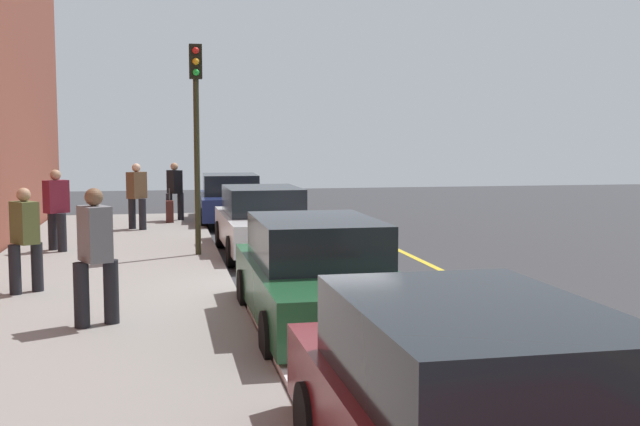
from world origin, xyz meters
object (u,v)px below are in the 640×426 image
object	(u,v)px
parked_car_navy	(230,199)
rolling_suitcase	(170,211)
pedestrian_burgundy_coat	(56,208)
parked_car_maroon	(482,423)
pedestrian_black_coat	(175,190)
parked_car_white	(263,221)
pedestrian_olive_coat	(25,237)
pedestrian_brown_coat	(137,194)
pedestrian_grey_coat	(95,253)
parked_car_green	(318,275)
traffic_light_pole	(196,114)

from	to	relation	value
parked_car_navy	rolling_suitcase	xyz separation A→B (m)	(0.50, -1.82, -0.29)
pedestrian_burgundy_coat	rolling_suitcase	world-z (taller)	pedestrian_burgundy_coat
parked_car_maroon	pedestrian_black_coat	world-z (taller)	pedestrian_black_coat
parked_car_white	pedestrian_black_coat	bearing A→B (deg)	-164.08
parked_car_navy	pedestrian_olive_coat	world-z (taller)	pedestrian_olive_coat
pedestrian_brown_coat	rolling_suitcase	world-z (taller)	pedestrian_brown_coat
parked_car_maroon	rolling_suitcase	distance (m)	18.54
pedestrian_grey_coat	rolling_suitcase	xyz separation A→B (m)	(-12.64, 1.03, -0.64)
parked_car_white	pedestrian_olive_coat	xyz separation A→B (m)	(4.25, -4.32, 0.28)
pedestrian_olive_coat	pedestrian_brown_coat	size ratio (longest dim) A/B	0.94
parked_car_navy	pedestrian_black_coat	world-z (taller)	pedestrian_black_coat
parked_car_white	rolling_suitcase	distance (m)	6.27
parked_car_navy	pedestrian_burgundy_coat	xyz separation A→B (m)	(5.93, -4.27, 0.34)
parked_car_green	traffic_light_pole	size ratio (longest dim) A/B	1.05
pedestrian_grey_coat	pedestrian_olive_coat	bearing A→B (deg)	-152.56
parked_car_navy	rolling_suitcase	size ratio (longest dim) A/B	4.53
parked_car_green	rolling_suitcase	xyz separation A→B (m)	(-12.91, -1.87, -0.29)
pedestrian_burgundy_coat	pedestrian_brown_coat	distance (m)	4.12
pedestrian_grey_coat	pedestrian_black_coat	world-z (taller)	pedestrian_grey_coat
parked_car_green	rolling_suitcase	bearing A→B (deg)	-171.76
parked_car_maroon	rolling_suitcase	xyz separation A→B (m)	(-18.45, -1.85, -0.29)
pedestrian_grey_coat	pedestrian_black_coat	xyz separation A→B (m)	(-13.19, 1.19, -0.04)
parked_car_navy	parked_car_white	xyz separation A→B (m)	(6.43, 0.19, 0.00)
pedestrian_black_coat	traffic_light_pole	distance (m)	7.43
pedestrian_grey_coat	traffic_light_pole	world-z (taller)	traffic_light_pole
pedestrian_grey_coat	pedestrian_brown_coat	size ratio (longest dim) A/B	1.01
parked_car_maroon	pedestrian_grey_coat	distance (m)	6.49
parked_car_maroon	rolling_suitcase	size ratio (longest dim) A/B	4.79
parked_car_maroon	pedestrian_burgundy_coat	bearing A→B (deg)	-161.73
pedestrian_grey_coat	rolling_suitcase	world-z (taller)	pedestrian_grey_coat
pedestrian_black_coat	pedestrian_brown_coat	bearing A→B (deg)	-25.46
parked_car_green	pedestrian_black_coat	size ratio (longest dim) A/B	2.67
pedestrian_black_coat	traffic_light_pole	bearing A→B (deg)	3.06
pedestrian_brown_coat	parked_car_green	bearing A→B (deg)	13.63
parked_car_navy	traffic_light_pole	world-z (taller)	traffic_light_pole
parked_car_white	traffic_light_pole	distance (m)	2.84
parked_car_navy	pedestrian_grey_coat	distance (m)	13.46
pedestrian_black_coat	pedestrian_burgundy_coat	world-z (taller)	pedestrian_burgundy_coat
pedestrian_black_coat	rolling_suitcase	xyz separation A→B (m)	(0.55, -0.16, -0.60)
parked_car_white	pedestrian_brown_coat	xyz separation A→B (m)	(-4.31, -2.88, 0.34)
pedestrian_grey_coat	pedestrian_brown_coat	world-z (taller)	pedestrian_grey_coat
parked_car_white	pedestrian_grey_coat	world-z (taller)	pedestrian_grey_coat
parked_car_white	pedestrian_black_coat	size ratio (longest dim) A/B	2.69
parked_car_green	rolling_suitcase	world-z (taller)	parked_car_green
rolling_suitcase	pedestrian_olive_coat	bearing A→B (deg)	-12.76
pedestrian_olive_coat	pedestrian_black_coat	bearing A→B (deg)	167.05
parked_car_white	pedestrian_olive_coat	world-z (taller)	pedestrian_olive_coat
pedestrian_burgundy_coat	traffic_light_pole	size ratio (longest dim) A/B	0.41
parked_car_navy	traffic_light_pole	distance (m)	7.58
pedestrian_burgundy_coat	parked_car_white	bearing A→B (deg)	83.49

